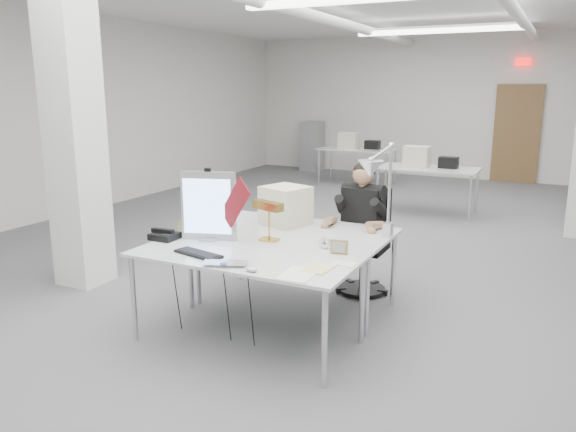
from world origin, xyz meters
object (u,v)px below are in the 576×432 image
monitor (209,206)px  architect_lamp (381,194)px  laptop (224,266)px  desk_main (246,255)px  desk_phone (165,236)px  beige_monitor (286,206)px  office_chair (363,245)px  bankers_lamp (269,220)px  seated_person (363,207)px

monitor → architect_lamp: architect_lamp is taller
laptop → architect_lamp: bearing=32.7°
laptop → architect_lamp: architect_lamp is taller
laptop → architect_lamp: (0.82, 1.14, 0.41)m
desk_main → monitor: (-0.50, 0.23, 0.31)m
desk_phone → architect_lamp: (1.70, 0.71, 0.39)m
desk_main → beige_monitor: bearing=98.6°
desk_main → laptop: laptop is taller
desk_main → desk_phone: size_ratio=8.18×
monitor → desk_phone: monitor is taller
laptop → desk_phone: size_ratio=1.50×
office_chair → desk_main: bearing=-100.6°
desk_phone → beige_monitor: (0.70, 0.94, 0.16)m
monitor → laptop: (0.53, -0.60, -0.28)m
beige_monitor → architect_lamp: (1.00, -0.23, 0.24)m
bankers_lamp → beige_monitor: (-0.13, 0.58, 0.01)m
beige_monitor → architect_lamp: architect_lamp is taller
desk_main → bankers_lamp: bankers_lamp is taller
bankers_lamp → desk_main: bearing=-67.6°
bankers_lamp → desk_phone: 0.92m
bankers_lamp → laptop: bearing=-66.6°
monitor → bankers_lamp: bearing=4.3°
laptop → beige_monitor: (-0.18, 1.38, 0.17)m
office_chair → seated_person: size_ratio=1.24×
office_chair → monitor: (-0.96, -1.28, 0.55)m
desk_phone → architect_lamp: bearing=22.2°
seated_person → architect_lamp: (0.39, -0.69, 0.28)m
monitor → desk_main: bearing=-42.0°
seated_person → desk_phone: (-1.31, -1.40, -0.12)m
architect_lamp → laptop: bearing=-139.6°
bankers_lamp → beige_monitor: beige_monitor is taller
office_chair → architect_lamp: 1.07m
seated_person → office_chair: bearing=96.5°
office_chair → architect_lamp: size_ratio=1.19×
office_chair → laptop: size_ratio=3.04×
beige_monitor → architect_lamp: bearing=4.9°
beige_monitor → bankers_lamp: bearing=-59.2°
desk_main → bankers_lamp: bearing=92.7°
desk_phone → architect_lamp: architect_lamp is taller
seated_person → beige_monitor: bearing=-137.0°
desk_main → desk_phone: bearing=176.3°
monitor → bankers_lamp: (0.48, 0.19, -0.12)m
desk_main → seated_person: size_ratio=2.23×
architect_lamp → seated_person: bearing=105.4°
seated_person → monitor: 1.57m
monitor → beige_monitor: 0.85m
seated_person → bankers_lamp: (-0.48, -1.03, 0.03)m
laptop → bankers_lamp: 0.82m
bankers_lamp → desk_phone: size_ratio=1.62×
office_chair → monitor: size_ratio=1.69×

